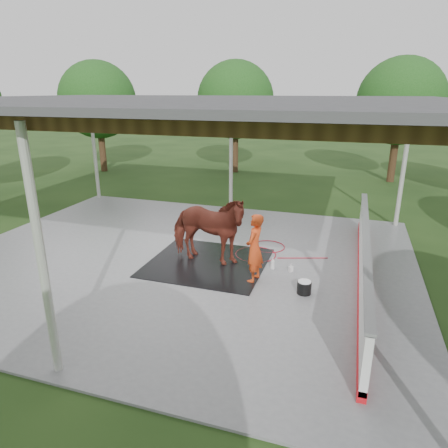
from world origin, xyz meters
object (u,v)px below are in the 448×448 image
(dasher_board, at_px, (363,260))
(wash_bucket, at_px, (304,287))
(horse, at_px, (207,229))
(handler, at_px, (254,248))

(dasher_board, height_order, wash_bucket, dasher_board)
(horse, height_order, handler, horse)
(wash_bucket, bearing_deg, dasher_board, 39.08)
(horse, relative_size, handler, 1.32)
(handler, relative_size, wash_bucket, 5.15)
(horse, distance_m, handler, 1.50)
(horse, bearing_deg, dasher_board, -84.14)
(horse, bearing_deg, wash_bucket, -104.38)
(handler, bearing_deg, dasher_board, 113.11)
(horse, relative_size, wash_bucket, 6.80)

